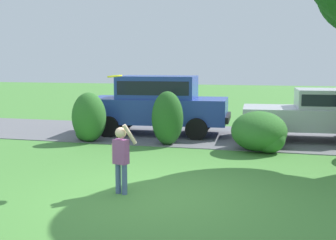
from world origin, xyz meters
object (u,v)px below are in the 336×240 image
Objects in this scene: frisbee at (115,76)px; parked_suv at (158,102)px; parked_sedan at (317,113)px; child_thrower at (121,155)px.

parked_suv is at bearing 98.75° from frisbee.
frisbee is (-4.05, -6.17, 1.24)m from parked_sedan.
parked_sedan is 7.67m from child_thrower.
parked_sedan is at bearing 60.84° from child_thrower.
frisbee is at bearing -123.26° from parked_sedan.
parked_sedan reaches higher than child_thrower.
child_thrower is at bearing -59.61° from frisbee.
parked_suv is 6.73m from child_thrower.
child_thrower is (1.25, -6.61, -0.36)m from parked_suv.
frisbee is at bearing 120.39° from child_thrower.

